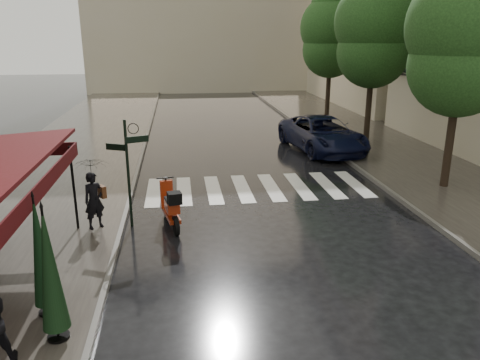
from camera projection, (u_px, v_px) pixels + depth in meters
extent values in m
plane|color=black|center=(174.00, 273.00, 10.85)|extent=(120.00, 120.00, 0.00)
cube|color=#38332D|center=(76.00, 153.00, 21.62)|extent=(6.00, 60.00, 0.12)
cube|color=#38332D|center=(380.00, 144.00, 23.48)|extent=(5.50, 60.00, 0.12)
cube|color=#595651|center=(143.00, 151.00, 22.00)|extent=(0.12, 60.00, 0.16)
cube|color=#595651|center=(326.00, 145.00, 23.13)|extent=(0.12, 60.00, 0.16)
cube|color=silver|center=(154.00, 192.00, 16.44)|extent=(0.50, 3.20, 0.01)
cube|color=silver|center=(184.00, 191.00, 16.57)|extent=(0.50, 3.20, 0.01)
cube|color=silver|center=(214.00, 189.00, 16.70)|extent=(0.50, 3.20, 0.01)
cube|color=silver|center=(243.00, 188.00, 16.84)|extent=(0.50, 3.20, 0.01)
cube|color=silver|center=(271.00, 187.00, 16.97)|extent=(0.50, 3.20, 0.01)
cube|color=silver|center=(299.00, 186.00, 17.10)|extent=(0.50, 3.20, 0.01)
cube|color=silver|center=(327.00, 185.00, 17.23)|extent=(0.50, 3.20, 0.01)
cube|color=silver|center=(354.00, 184.00, 17.37)|extent=(0.50, 3.20, 0.01)
cube|color=#440A09|center=(42.00, 188.00, 9.36)|extent=(0.04, 7.00, 0.35)
cylinder|color=black|center=(74.00, 188.00, 12.73)|extent=(0.07, 0.07, 2.35)
cylinder|color=black|center=(128.00, 175.00, 13.08)|extent=(0.08, 0.08, 3.10)
cube|color=black|center=(137.00, 139.00, 12.82)|extent=(0.62, 0.26, 0.18)
cube|color=black|center=(116.00, 147.00, 12.81)|extent=(0.56, 0.29, 0.18)
cylinder|color=black|center=(452.00, 127.00, 16.13)|extent=(0.28, 0.28, 4.26)
sphere|color=black|center=(460.00, 66.00, 15.52)|extent=(3.40, 3.40, 3.40)
sphere|color=black|center=(465.00, 25.00, 15.13)|extent=(3.80, 3.80, 3.80)
cylinder|color=black|center=(369.00, 98.00, 22.71)|extent=(0.28, 0.28, 4.48)
sphere|color=black|center=(373.00, 52.00, 22.07)|extent=(3.40, 3.40, 3.40)
sphere|color=black|center=(375.00, 22.00, 21.66)|extent=(3.80, 3.80, 3.80)
cylinder|color=black|center=(328.00, 85.00, 29.37)|extent=(0.28, 0.28, 4.37)
sphere|color=black|center=(330.00, 50.00, 28.75)|extent=(3.40, 3.40, 3.40)
sphere|color=black|center=(332.00, 27.00, 28.36)|extent=(3.80, 3.80, 3.80)
sphere|color=black|center=(333.00, 5.00, 27.99)|extent=(2.60, 2.60, 2.60)
imported|color=black|center=(94.00, 200.00, 12.90)|extent=(0.70, 0.65, 1.60)
imported|color=black|center=(90.00, 159.00, 12.55)|extent=(1.33, 1.33, 0.87)
cube|color=#532C16|center=(102.00, 192.00, 13.00)|extent=(0.27, 0.32, 0.34)
cylinder|color=black|center=(176.00, 226.00, 12.84)|extent=(0.22, 0.55, 0.54)
cylinder|color=black|center=(166.00, 209.00, 14.11)|extent=(0.22, 0.55, 0.54)
cube|color=maroon|center=(171.00, 214.00, 13.47)|extent=(0.61, 1.50, 0.11)
cube|color=maroon|center=(172.00, 206.00, 13.12)|extent=(0.46, 0.68, 0.32)
cube|color=maroon|center=(167.00, 194.00, 13.80)|extent=(0.38, 0.21, 0.85)
cylinder|color=black|center=(165.00, 178.00, 13.77)|extent=(0.52, 0.14, 0.04)
cube|color=black|center=(174.00, 198.00, 12.63)|extent=(0.42, 0.40, 0.32)
imported|color=black|center=(322.00, 134.00, 22.16)|extent=(3.42, 6.06, 1.60)
cylinder|color=black|center=(49.00, 312.00, 9.08)|extent=(0.36, 0.36, 0.05)
cylinder|color=black|center=(41.00, 256.00, 8.73)|extent=(0.04, 0.04, 2.35)
cone|color=black|center=(40.00, 250.00, 8.69)|extent=(0.44, 0.44, 2.23)
cylinder|color=black|center=(59.00, 336.00, 8.33)|extent=(0.39, 0.39, 0.05)
cylinder|color=black|center=(50.00, 274.00, 7.96)|extent=(0.04, 0.04, 2.44)
cone|color=black|center=(49.00, 268.00, 7.93)|extent=(0.48, 0.48, 2.32)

